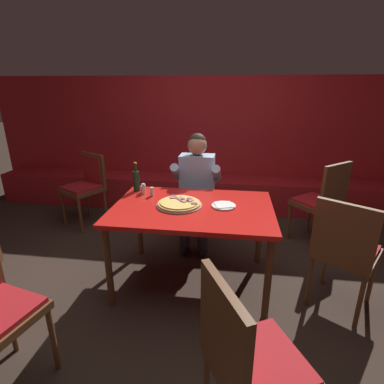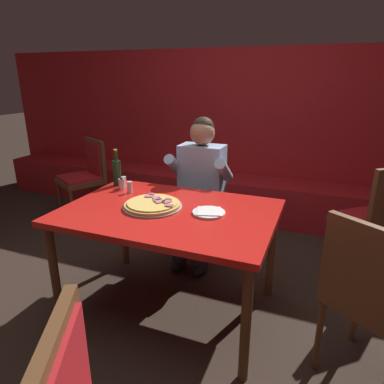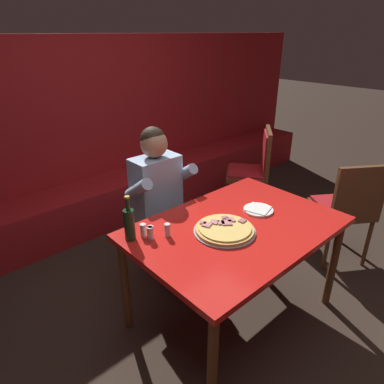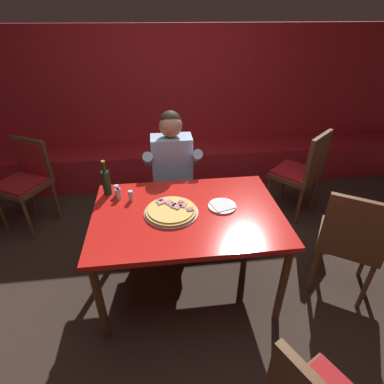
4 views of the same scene
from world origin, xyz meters
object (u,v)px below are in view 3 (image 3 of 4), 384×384
object	(u,v)px
shaker_parmesan	(151,233)
diner_seated_blue_shirt	(163,199)
shaker_black_pepper	(150,234)
dining_chair_far_left	(348,204)
dining_chair_far_right	(255,166)
shaker_red_pepper_flakes	(167,230)
main_dining_table	(236,235)
beer_bottle	(129,223)
shaker_oregano	(143,231)
plate_white_paper	(258,210)
pizza	(224,229)

from	to	relation	value
shaker_parmesan	diner_seated_blue_shirt	size ratio (longest dim) A/B	0.07
shaker_black_pepper	dining_chair_far_left	distance (m)	1.81
shaker_black_pepper	dining_chair_far_right	size ratio (longest dim) A/B	0.09
dining_chair_far_right	dining_chair_far_left	world-z (taller)	dining_chair_far_right
dining_chair_far_right	shaker_black_pepper	bearing A→B (deg)	-160.53
shaker_parmesan	diner_seated_blue_shirt	world-z (taller)	diner_seated_blue_shirt
shaker_red_pepper_flakes	dining_chair_far_right	size ratio (longest dim) A/B	0.09
main_dining_table	shaker_parmesan	distance (m)	0.58
beer_bottle	shaker_oregano	size ratio (longest dim) A/B	3.40
main_dining_table	shaker_black_pepper	xyz separation A→B (m)	(-0.52, 0.25, 0.11)
plate_white_paper	shaker_oregano	distance (m)	0.84
shaker_red_pepper_flakes	diner_seated_blue_shirt	world-z (taller)	diner_seated_blue_shirt
pizza	shaker_red_pepper_flakes	world-z (taller)	shaker_red_pepper_flakes
plate_white_paper	dining_chair_far_left	distance (m)	1.00
pizza	diner_seated_blue_shirt	xyz separation A→B (m)	(0.06, 0.72, -0.07)
shaker_oregano	shaker_black_pepper	bearing A→B (deg)	-80.50
plate_white_paper	beer_bottle	bearing A→B (deg)	161.09
shaker_red_pepper_flakes	dining_chair_far_right	bearing A→B (deg)	21.65
beer_bottle	shaker_parmesan	distance (m)	0.14
shaker_parmesan	dining_chair_far_left	distance (m)	1.81
diner_seated_blue_shirt	dining_chair_far_left	world-z (taller)	diner_seated_blue_shirt
shaker_parmesan	dining_chair_far_right	world-z (taller)	dining_chair_far_right
plate_white_paper	shaker_black_pepper	size ratio (longest dim) A/B	2.44
shaker_red_pepper_flakes	dining_chair_far_left	size ratio (longest dim) A/B	0.09
shaker_red_pepper_flakes	dining_chair_far_left	distance (m)	1.70
main_dining_table	beer_bottle	bearing A→B (deg)	151.28
shaker_parmesan	dining_chair_far_left	size ratio (longest dim) A/B	0.09
shaker_oregano	dining_chair_far_left	world-z (taller)	dining_chair_far_left
dining_chair_far_right	pizza	bearing A→B (deg)	-148.40
plate_white_paper	shaker_oregano	world-z (taller)	shaker_oregano
beer_bottle	dining_chair_far_right	world-z (taller)	beer_bottle
plate_white_paper	shaker_red_pepper_flakes	world-z (taller)	shaker_red_pepper_flakes
shaker_oregano	diner_seated_blue_shirt	xyz separation A→B (m)	(0.47, 0.42, -0.10)
plate_white_paper	diner_seated_blue_shirt	size ratio (longest dim) A/B	0.16
dining_chair_far_right	diner_seated_blue_shirt	bearing A→B (deg)	-172.45
dining_chair_far_right	shaker_oregano	bearing A→B (deg)	-162.22
main_dining_table	shaker_parmesan	size ratio (longest dim) A/B	16.10
shaker_oregano	shaker_red_pepper_flakes	distance (m)	0.15
pizza	shaker_oregano	bearing A→B (deg)	143.94
shaker_red_pepper_flakes	dining_chair_far_left	bearing A→B (deg)	-14.05
shaker_parmesan	beer_bottle	bearing A→B (deg)	140.39
pizza	diner_seated_blue_shirt	bearing A→B (deg)	85.28
plate_white_paper	diner_seated_blue_shirt	xyz separation A→B (m)	(-0.33, 0.69, -0.07)
shaker_red_pepper_flakes	dining_chair_far_left	world-z (taller)	dining_chair_far_left
shaker_red_pepper_flakes	dining_chair_far_right	distance (m)	1.91
main_dining_table	diner_seated_blue_shirt	distance (m)	0.72
beer_bottle	dining_chair_far_right	size ratio (longest dim) A/B	0.30
pizza	dining_chair_far_left	distance (m)	1.37
main_dining_table	shaker_parmesan	bearing A→B (deg)	153.63
plate_white_paper	diner_seated_blue_shirt	bearing A→B (deg)	115.34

